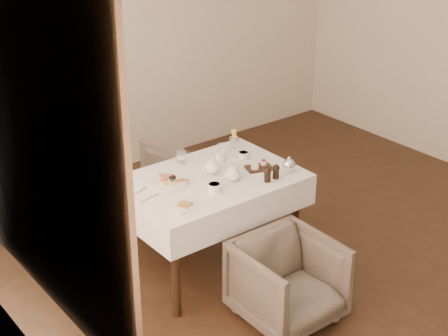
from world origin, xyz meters
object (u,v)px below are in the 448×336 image
at_px(table, 210,192).
at_px(teapot_centre, 212,166).
at_px(armchair_near, 288,282).
at_px(breakfast_plate, 169,182).
at_px(armchair_far, 149,191).

relative_size(table, teapot_centre, 8.28).
distance_m(armchair_near, teapot_centre, 1.01).
height_order(breakfast_plate, teapot_centre, teapot_centre).
xyz_separation_m(armchair_near, breakfast_plate, (-0.31, 0.92, 0.48)).
height_order(armchair_near, armchair_far, armchair_far).
height_order(table, armchair_far, table).
height_order(armchair_near, breakfast_plate, breakfast_plate).
distance_m(breakfast_plate, teapot_centre, 0.34).
xyz_separation_m(table, breakfast_plate, (-0.28, 0.11, 0.13)).
bearing_deg(teapot_centre, armchair_near, -88.26).
relative_size(table, armchair_near, 2.02).
distance_m(table, armchair_far, 0.91).
bearing_deg(armchair_far, teapot_centre, 74.36).
relative_size(breakfast_plate, teapot_centre, 1.74).
xyz_separation_m(armchair_near, teapot_centre, (0.02, 0.86, 0.53)).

